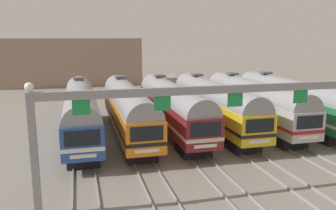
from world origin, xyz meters
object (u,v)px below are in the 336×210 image
Objects in this scene: commuter_train_maroon at (172,105)px; commuter_train_stainless at (253,101)px; commuter_train_green at (290,99)px; commuter_train_orange at (128,108)px; commuter_train_yellow at (214,103)px; commuter_train_blue at (81,110)px; catenary_gantry at (268,102)px.

commuter_train_maroon is 1.00× the size of commuter_train_stainless.
commuter_train_green is at bearing 0.00° from commuter_train_stainless.
commuter_train_orange is 1.00× the size of commuter_train_green.
commuter_train_yellow and commuter_train_stainless have the same top height.
commuter_train_blue is at bearing 180.00° from commuter_train_yellow.
commuter_train_orange is at bearing 0.00° from commuter_train_blue.
commuter_train_yellow is 1.00× the size of commuter_train_green.
commuter_train_stainless is at bearing 0.00° from commuter_train_yellow.
commuter_train_blue is 16.92m from commuter_train_stainless.
commuter_train_green is (12.69, 0.00, 0.00)m from commuter_train_maroon.
commuter_train_orange and commuter_train_yellow have the same top height.
commuter_train_yellow is at bearing 0.00° from commuter_train_orange.
commuter_train_stainless is (16.92, 0.00, 0.00)m from commuter_train_blue.
commuter_train_maroon is at bearing 0.00° from commuter_train_blue.
commuter_train_maroon is 1.00× the size of commuter_train_yellow.
commuter_train_blue and commuter_train_maroon have the same top height.
commuter_train_maroon and commuter_train_yellow have the same top height.
catenary_gantry is (10.57, -13.50, 2.68)m from commuter_train_blue.
commuter_train_stainless is (12.69, 0.00, 0.00)m from commuter_train_orange.
commuter_train_yellow is (12.69, 0.00, 0.00)m from commuter_train_blue.
commuter_train_stainless is 1.00× the size of commuter_train_green.
commuter_train_orange is 8.46m from commuter_train_yellow.
commuter_train_yellow is (8.46, 0.00, 0.00)m from commuter_train_orange.
commuter_train_orange is 1.00× the size of commuter_train_maroon.
commuter_train_blue is 1.00× the size of commuter_train_green.
catenary_gantry reaches higher than commuter_train_orange.
commuter_train_stainless is (4.23, 0.00, 0.00)m from commuter_train_yellow.
commuter_train_maroon is 0.68× the size of catenary_gantry.
commuter_train_orange is at bearing 180.00° from commuter_train_green.
commuter_train_stainless and commuter_train_green have the same top height.
catenary_gantry reaches higher than commuter_train_green.
commuter_train_maroon is (8.46, 0.00, 0.00)m from commuter_train_blue.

